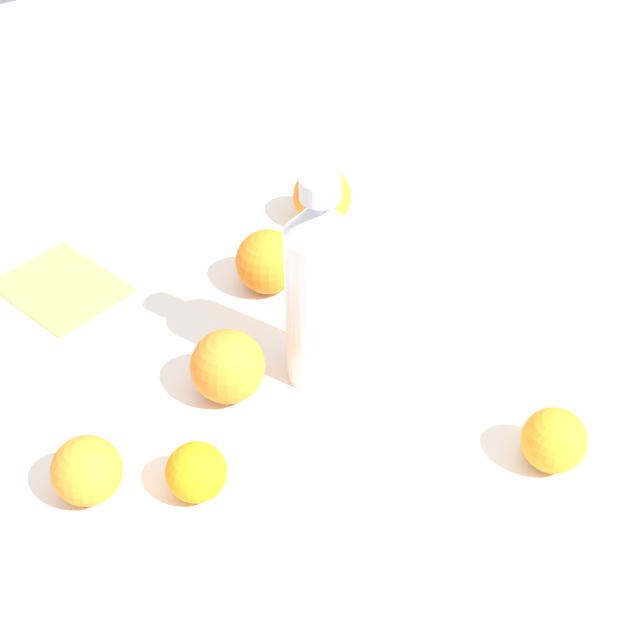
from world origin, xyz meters
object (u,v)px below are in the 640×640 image
(orange_0, at_px, (322,197))
(orange_3, at_px, (196,472))
(water_bottle, at_px, (320,289))
(orange_1, at_px, (228,366))
(orange_4, at_px, (268,262))
(orange_2, at_px, (554,440))
(orange_5, at_px, (87,471))
(folded_napkin, at_px, (61,287))

(orange_0, height_order, orange_3, orange_0)
(water_bottle, relative_size, orange_1, 3.17)
(orange_4, bearing_deg, orange_2, 12.37)
(orange_0, height_order, orange_5, orange_0)
(orange_1, distance_m, orange_4, 0.19)
(orange_0, bearing_deg, orange_4, -59.57)
(orange_4, bearing_deg, orange_1, -45.23)
(water_bottle, bearing_deg, folded_napkin, -20.26)
(orange_5, bearing_deg, orange_0, 119.44)
(water_bottle, bearing_deg, orange_3, 59.07)
(water_bottle, height_order, orange_2, water_bottle)
(orange_2, distance_m, orange_4, 0.42)
(folded_napkin, bearing_deg, orange_4, 56.46)
(folded_napkin, bearing_deg, orange_0, 79.63)
(folded_napkin, bearing_deg, orange_2, 29.14)
(orange_5, bearing_deg, orange_3, 56.73)
(orange_2, height_order, orange_5, orange_5)
(orange_1, height_order, folded_napkin, orange_1)
(water_bottle, xyz_separation_m, orange_3, (0.08, -0.20, -0.09))
(orange_0, relative_size, orange_1, 0.98)
(water_bottle, bearing_deg, orange_1, 22.95)
(orange_0, bearing_deg, orange_1, -51.73)
(orange_1, height_order, orange_3, orange_1)
(orange_1, distance_m, folded_napkin, 0.30)
(water_bottle, relative_size, orange_0, 3.24)
(orange_0, bearing_deg, folded_napkin, -100.37)
(water_bottle, height_order, orange_0, water_bottle)
(orange_4, bearing_deg, water_bottle, -11.28)
(orange_3, bearing_deg, orange_0, 130.80)
(water_bottle, distance_m, orange_0, 0.31)
(orange_0, relative_size, orange_3, 1.30)
(orange_1, relative_size, orange_4, 1.02)
(orange_0, distance_m, orange_5, 0.53)
(orange_3, bearing_deg, orange_5, -123.27)
(orange_5, bearing_deg, folded_napkin, 162.44)
(orange_2, relative_size, orange_4, 0.84)
(orange_0, bearing_deg, orange_5, -60.56)
(orange_0, distance_m, orange_3, 0.49)
(orange_5, bearing_deg, orange_1, 103.32)
(orange_0, height_order, orange_4, same)
(orange_2, height_order, folded_napkin, orange_2)
(orange_0, height_order, orange_2, orange_0)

